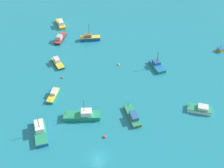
# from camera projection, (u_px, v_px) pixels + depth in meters

# --- Properties ---
(ground) EXTENTS (260.00, 280.00, 0.50)m
(ground) POSITION_uv_depth(u_px,v_px,m) (128.00, 85.00, 99.68)
(ground) COLOR teal
(fishing_boat_1) EXTENTS (6.88, 7.98, 2.55)m
(fishing_boat_1) POSITION_uv_depth(u_px,v_px,m) (61.00, 24.00, 127.55)
(fishing_boat_1) COLOR orange
(fishing_boat_1) RESTS_ON ground
(fishing_boat_2) EXTENTS (7.18, 3.39, 2.07)m
(fishing_boat_2) POSITION_uv_depth(u_px,v_px,m) (200.00, 109.00, 89.97)
(fishing_boat_2) COLOR silver
(fishing_boat_2) RESTS_ON ground
(fishing_boat_3) EXTENTS (7.92, 5.02, 6.99)m
(fishing_boat_3) POSITION_uv_depth(u_px,v_px,m) (90.00, 38.00, 119.07)
(fishing_boat_3) COLOR #14478C
(fishing_boat_3) RESTS_ON ground
(fishing_boat_5) EXTENTS (6.64, 6.58, 2.15)m
(fishing_boat_5) POSITION_uv_depth(u_px,v_px,m) (58.00, 62.00, 107.25)
(fishing_boat_5) COLOR #232328
(fishing_boat_5) RESTS_ON ground
(fishing_boat_6) EXTENTS (7.79, 9.64, 5.86)m
(fishing_boat_6) POSITION_uv_depth(u_px,v_px,m) (40.00, 131.00, 83.21)
(fishing_boat_6) COLOR #1E5BA8
(fishing_boat_6) RESTS_ON ground
(fishing_boat_8) EXTENTS (2.92, 7.96, 2.50)m
(fishing_boat_8) POSITION_uv_depth(u_px,v_px,m) (60.00, 38.00, 119.08)
(fishing_boat_8) COLOR #232328
(fishing_boat_8) RESTS_ON ground
(fishing_boat_9) EXTENTS (2.74, 6.91, 1.75)m
(fishing_boat_9) POSITION_uv_depth(u_px,v_px,m) (53.00, 95.00, 94.75)
(fishing_boat_9) COLOR #198466
(fishing_boat_9) RESTS_ON ground
(fishing_boat_10) EXTENTS (7.00, 8.81, 2.15)m
(fishing_boat_10) POSITION_uv_depth(u_px,v_px,m) (133.00, 116.00, 87.79)
(fishing_boat_10) COLOR brown
(fishing_boat_10) RESTS_ON ground
(fishing_boat_12) EXTENTS (10.91, 6.36, 6.95)m
(fishing_boat_12) POSITION_uv_depth(u_px,v_px,m) (83.00, 115.00, 87.64)
(fishing_boat_12) COLOR #198466
(fishing_boat_12) RESTS_ON ground
(fishing_boat_13) EXTENTS (6.96, 7.82, 6.30)m
(fishing_boat_13) POSITION_uv_depth(u_px,v_px,m) (157.00, 66.00, 105.87)
(fishing_boat_13) COLOR #198466
(fishing_boat_13) RESTS_ON ground
(buoy_0) EXTENTS (0.75, 0.75, 0.75)m
(buoy_0) POSITION_uv_depth(u_px,v_px,m) (62.00, 78.00, 101.86)
(buoy_0) COLOR red
(buoy_0) RESTS_ON ground
(buoy_1) EXTENTS (0.83, 0.83, 0.83)m
(buoy_1) POSITION_uv_depth(u_px,v_px,m) (105.00, 137.00, 82.70)
(buoy_1) COLOR red
(buoy_1) RESTS_ON ground
(buoy_2) EXTENTS (0.83, 0.83, 0.83)m
(buoy_2) POSITION_uv_depth(u_px,v_px,m) (119.00, 65.00, 107.33)
(buoy_2) COLOR gold
(buoy_2) RESTS_ON ground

